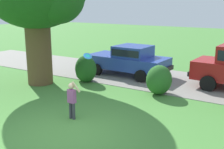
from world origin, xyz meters
The scene contains 7 objects.
ground_plane centered at (0.00, 0.00, 0.00)m, with size 80.00×80.00×0.00m, color #478438.
driveway_strip centered at (0.00, 7.13, 0.01)m, with size 28.00×4.40×0.02m, color gray.
shrub_near_tree centered at (-2.96, 4.86, 0.56)m, with size 1.17×1.05×1.28m.
shrub_centre_left centered at (0.79, 4.90, 0.61)m, with size 1.03×1.17×1.22m.
parked_sedan centered at (-1.85, 7.13, 0.85)m, with size 4.44×2.18×1.56m.
child_thrower centered at (-0.51, 0.96, 0.72)m, with size 0.46×0.25×1.29m.
frisbee centered at (-0.29, 1.55, 2.00)m, with size 0.29×0.28×0.22m.
Camera 1 is at (5.28, -5.75, 3.64)m, focal length 46.24 mm.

